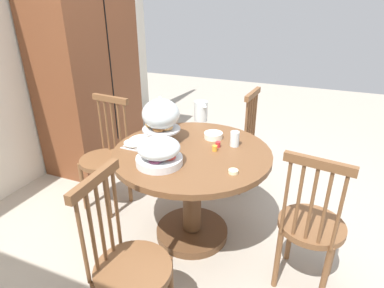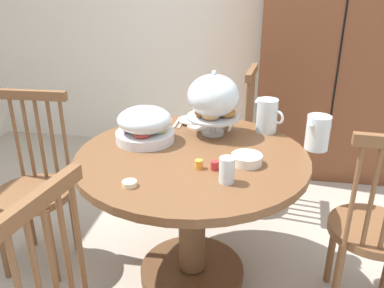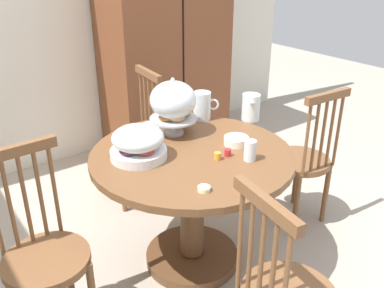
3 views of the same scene
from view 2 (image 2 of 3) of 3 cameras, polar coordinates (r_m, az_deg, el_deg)
name	(u,v)px [view 2 (image 2 of 3)]	position (r m, az deg, el deg)	size (l,w,h in m)	color
ground_plane	(218,276)	(2.32, 3.68, -18.25)	(10.00, 10.00, 0.00)	#A89E8E
wall_back	(246,3)	(3.57, 7.71, 19.29)	(4.80, 0.06, 2.60)	silver
wooden_armoire	(333,51)	(3.32, 19.50, 12.42)	(1.18, 0.60, 1.96)	brown
dining_table	(192,196)	(2.02, 0.00, -7.38)	(1.11, 1.11, 0.74)	brown
windsor_chair_by_cabinet	(374,233)	(2.03, 24.49, -11.42)	(0.40, 0.40, 0.97)	brown
windsor_chair_facing_door	(228,142)	(2.79, 5.18, 0.29)	(0.40, 0.40, 0.97)	brown
windsor_chair_far_side	(35,191)	(2.33, -21.44, -6.28)	(0.40, 0.40, 0.97)	brown
pastry_stand_with_dome	(214,98)	(2.08, 3.10, 6.52)	(0.28, 0.28, 0.34)	silver
fruit_platter_covered	(145,125)	(2.04, -6.75, 2.69)	(0.30, 0.30, 0.18)	silver
orange_juice_pitcher	(267,117)	(2.19, 10.63, 3.80)	(0.17, 0.14, 0.18)	silver
milk_pitcher	(318,134)	(2.03, 17.48, 1.37)	(0.15, 0.16, 0.17)	silver
china_plate_large	(206,124)	(2.27, 2.00, 2.86)	(0.22, 0.22, 0.01)	white
china_plate_small	(192,120)	(2.30, -0.03, 3.47)	(0.15, 0.15, 0.01)	white
cereal_bowl	(247,159)	(1.82, 7.80, -2.17)	(0.14, 0.14, 0.04)	white
drinking_glass	(227,170)	(1.64, 4.99, -3.72)	(0.06, 0.06, 0.11)	silver
butter_dish	(129,184)	(1.64, -8.91, -5.61)	(0.06, 0.06, 0.02)	beige
jam_jar_strawberry	(215,165)	(1.75, 3.25, -3.07)	(0.04, 0.04, 0.04)	#B7282D
jam_jar_apricot	(199,164)	(1.76, 0.98, -2.90)	(0.04, 0.04, 0.04)	orange
table_knife	(182,123)	(2.29, -1.46, 3.03)	(0.17, 0.01, 0.01)	silver
dinner_fork	(177,123)	(2.30, -2.19, 3.08)	(0.17, 0.01, 0.01)	silver
soup_spoon	(231,126)	(2.25, 5.51, 2.53)	(0.17, 0.01, 0.01)	silver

